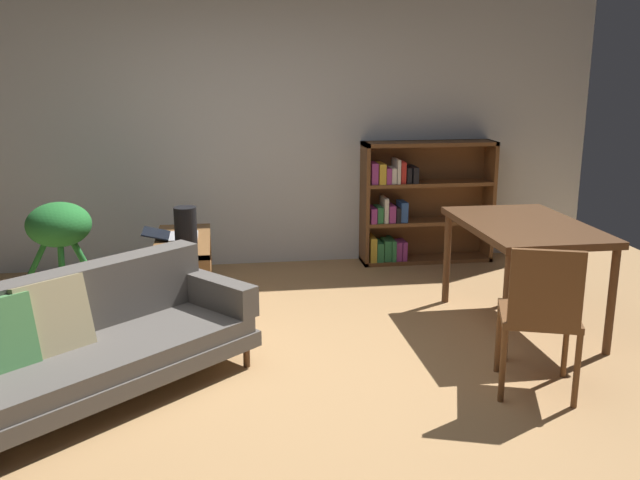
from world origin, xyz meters
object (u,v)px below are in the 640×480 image
at_px(desk_speaker, 186,226).
at_px(dining_chair_near, 541,311).
at_px(media_console, 184,271).
at_px(bookshelf, 417,204).
at_px(dining_table, 524,234).
at_px(potted_floor_plant, 60,235).
at_px(fabric_couch, 85,339).
at_px(open_laptop, 174,235).

height_order(desk_speaker, dining_chair_near, dining_chair_near).
bearing_deg(media_console, bookshelf, 22.83).
bearing_deg(dining_table, potted_floor_plant, 163.85).
distance_m(fabric_couch, desk_speaker, 1.58).
distance_m(media_console, desk_speaker, 0.45).
bearing_deg(media_console, dining_table, -20.23).
distance_m(media_console, bookshelf, 2.43).
relative_size(open_laptop, desk_speaker, 1.50).
bearing_deg(bookshelf, potted_floor_plant, -165.01).
bearing_deg(fabric_couch, potted_floor_plant, 105.19).
height_order(fabric_couch, media_console, fabric_couch).
bearing_deg(dining_chair_near, desk_speaker, 138.61).
relative_size(dining_table, dining_chair_near, 1.40).
xyz_separation_m(potted_floor_plant, dining_chair_near, (3.07, -2.08, -0.06)).
relative_size(media_console, dining_table, 0.82).
distance_m(desk_speaker, potted_floor_plant, 1.03).
bearing_deg(open_laptop, fabric_couch, -104.47).
relative_size(media_console, dining_chair_near, 1.15).
distance_m(fabric_couch, dining_chair_near, 2.64).
bearing_deg(fabric_couch, desk_speaker, 69.64).
relative_size(fabric_couch, media_console, 1.82).
relative_size(media_console, desk_speaker, 3.62).
xyz_separation_m(open_laptop, dining_chair_near, (2.18, -2.04, -0.03)).
xyz_separation_m(media_console, bookshelf, (2.22, 0.94, 0.30)).
bearing_deg(dining_table, open_laptop, 159.28).
bearing_deg(fabric_couch, dining_chair_near, -8.21).
height_order(open_laptop, desk_speaker, desk_speaker).
bearing_deg(bookshelf, open_laptop, -158.92).
bearing_deg(bookshelf, media_console, -157.17).
xyz_separation_m(desk_speaker, bookshelf, (2.19, 1.10, -0.11)).
relative_size(open_laptop, bookshelf, 0.34).
height_order(fabric_couch, bookshelf, bookshelf).
height_order(dining_chair_near, bookshelf, bookshelf).
relative_size(potted_floor_plant, dining_table, 0.66).
relative_size(desk_speaker, bookshelf, 0.23).
bearing_deg(desk_speaker, open_laptop, 116.33).
distance_m(fabric_couch, bookshelf, 3.74).
distance_m(open_laptop, dining_chair_near, 2.99).
relative_size(fabric_couch, bookshelf, 1.49).
height_order(desk_speaker, dining_table, desk_speaker).
xyz_separation_m(open_laptop, desk_speaker, (0.11, -0.22, 0.13)).
height_order(desk_speaker, bookshelf, bookshelf).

